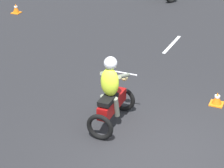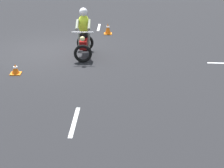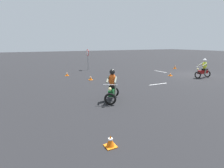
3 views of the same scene
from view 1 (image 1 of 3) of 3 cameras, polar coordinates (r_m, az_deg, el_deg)
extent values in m
plane|color=black|center=(8.94, 6.41, -8.84)|extent=(120.00, 120.00, 0.00)
torus|color=black|center=(10.13, 1.43, -1.98)|extent=(0.60, 0.10, 0.60)
torus|color=black|center=(9.10, -1.60, -5.65)|extent=(0.60, 0.10, 0.60)
cube|color=maroon|center=(9.49, 0.00, -2.58)|extent=(0.24, 1.10, 0.28)
cube|color=black|center=(9.21, -0.53, -2.02)|extent=(0.26, 0.56, 0.10)
cylinder|color=silver|center=(9.76, 1.37, 1.48)|extent=(0.70, 0.04, 0.04)
sphere|color=#F2E08C|center=(9.95, 1.63, 0.84)|extent=(0.16, 0.16, 0.16)
ellipsoid|color=#D8F233|center=(9.12, -0.29, 0.24)|extent=(0.40, 0.28, 0.64)
cylinder|color=slate|center=(9.28, 1.57, 1.07)|extent=(0.09, 0.55, 0.27)
cylinder|color=slate|center=(9.42, -0.70, 1.49)|extent=(0.09, 0.55, 0.27)
cylinder|color=slate|center=(9.37, 0.55, -3.02)|extent=(0.12, 0.25, 0.51)
cylinder|color=slate|center=(9.46, -1.02, -2.69)|extent=(0.12, 0.25, 0.51)
sphere|color=silver|center=(8.97, -0.20, 2.74)|extent=(0.28, 0.28, 0.28)
cube|color=orange|center=(10.80, 13.49, -2.53)|extent=(0.32, 0.32, 0.03)
cone|color=orange|center=(10.73, 13.58, -1.79)|extent=(0.24, 0.24, 0.29)
cylinder|color=white|center=(10.71, 13.60, -1.59)|extent=(0.13, 0.13, 0.05)
cube|color=orange|center=(17.41, -12.38, 9.09)|extent=(0.32, 0.32, 0.03)
cone|color=orange|center=(17.35, -12.44, 9.66)|extent=(0.24, 0.24, 0.34)
cylinder|color=white|center=(17.34, -12.46, 9.82)|extent=(0.13, 0.13, 0.05)
cube|color=silver|center=(14.11, 7.82, 5.15)|extent=(0.16, 1.62, 0.01)
camera|label=2|loc=(22.28, 13.33, 24.59)|focal=70.00mm
camera|label=3|loc=(25.21, -8.42, 21.62)|focal=28.00mm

